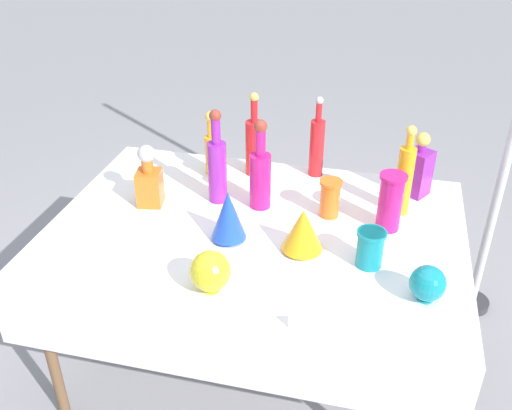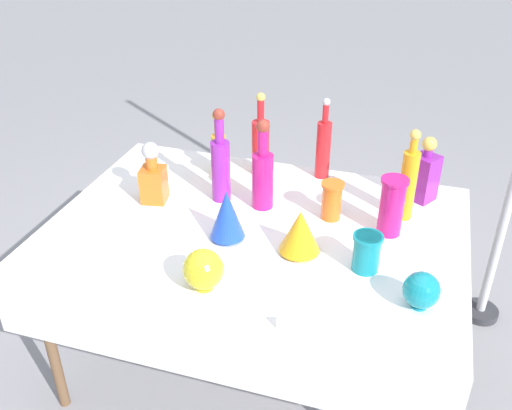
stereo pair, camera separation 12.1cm
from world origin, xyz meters
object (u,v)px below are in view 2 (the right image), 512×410
fluted_vase_1 (227,214)px  fluted_vase_0 (300,231)px  tall_bottle_0 (323,147)px  tall_bottle_2 (221,165)px  square_decanter_1 (153,177)px  slender_vase_2 (392,205)px  tall_bottle_5 (261,144)px  round_bowl_1 (203,269)px  tall_bottle_1 (219,147)px  slender_vase_1 (332,199)px  cardboard_box_behind_left (267,217)px  tall_bottle_4 (263,174)px  cardboard_box_behind_right (342,220)px  square_decanter_0 (424,174)px  round_bowl_0 (421,290)px  slender_vase_0 (367,251)px

fluted_vase_1 → fluted_vase_0: bearing=-1.7°
tall_bottle_0 → tall_bottle_2: size_ratio=0.92×
square_decanter_1 → slender_vase_2: 0.99m
square_decanter_1 → fluted_vase_1: (0.40, -0.18, -0.01)m
tall_bottle_5 → round_bowl_1: size_ratio=2.65×
tall_bottle_1 → slender_vase_1: tall_bottle_1 is taller
tall_bottle_5 → cardboard_box_behind_left: (-0.13, 0.59, -0.77)m
square_decanter_1 → slender_vase_1: square_decanter_1 is taller
slender_vase_1 → cardboard_box_behind_left: size_ratio=0.26×
tall_bottle_4 → tall_bottle_1: bearing=139.7°
tall_bottle_1 → square_decanter_1: bearing=-117.4°
fluted_vase_1 → cardboard_box_behind_right: size_ratio=0.46×
tall_bottle_0 → round_bowl_1: (-0.22, -0.92, -0.07)m
tall_bottle_4 → tall_bottle_2: bearing=178.0°
cardboard_box_behind_right → cardboard_box_behind_left: bearing=-173.7°
tall_bottle_2 → cardboard_box_behind_left: size_ratio=0.68×
tall_bottle_0 → square_decanter_0: 0.46m
round_bowl_0 → tall_bottle_5: bearing=135.9°
tall_bottle_2 → cardboard_box_behind_left: tall_bottle_2 is taller
square_decanter_1 → cardboard_box_behind_left: size_ratio=0.44×
round_bowl_0 → cardboard_box_behind_left: 1.75m
slender_vase_1 → square_decanter_1: bearing=-173.6°
tall_bottle_5 → square_decanter_1: size_ratio=1.45×
slender_vase_2 → fluted_vase_0: slender_vase_2 is taller
square_decanter_0 → slender_vase_0: (-0.16, -0.57, -0.04)m
tall_bottle_0 → square_decanter_0: tall_bottle_0 is taller
tall_bottle_4 → slender_vase_0: 0.57m
tall_bottle_0 → round_bowl_1: size_ratio=2.56×
tall_bottle_1 → tall_bottle_5: size_ratio=0.78×
slender_vase_1 → cardboard_box_behind_right: slender_vase_1 is taller
fluted_vase_0 → slender_vase_2: bearing=37.5°
cardboard_box_behind_right → slender_vase_2: bearing=-72.7°
tall_bottle_2 → fluted_vase_0: tall_bottle_2 is taller
slender_vase_1 → cardboard_box_behind_right: 1.15m
fluted_vase_0 → round_bowl_0: 0.48m
tall_bottle_4 → tall_bottle_5: size_ratio=0.99×
tall_bottle_0 → round_bowl_0: bearing=-58.6°
tall_bottle_2 → slender_vase_0: size_ratio=2.90×
tall_bottle_5 → tall_bottle_4: bearing=-71.4°
square_decanter_0 → round_bowl_1: bearing=-128.6°
slender_vase_0 → round_bowl_1: 0.58m
slender_vase_0 → fluted_vase_1: size_ratio=0.68×
tall_bottle_1 → round_bowl_0: 1.19m
tall_bottle_1 → fluted_vase_0: (0.51, -0.52, -0.04)m
slender_vase_1 → tall_bottle_4: bearing=178.7°
square_decanter_1 → cardboard_box_behind_left: bearing=76.8°
slender_vase_1 → slender_vase_0: bearing=-59.0°
round_bowl_0 → round_bowl_1: round_bowl_1 is taller
slender_vase_1 → fluted_vase_0: 0.28m
tall_bottle_0 → tall_bottle_2: bearing=-138.1°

